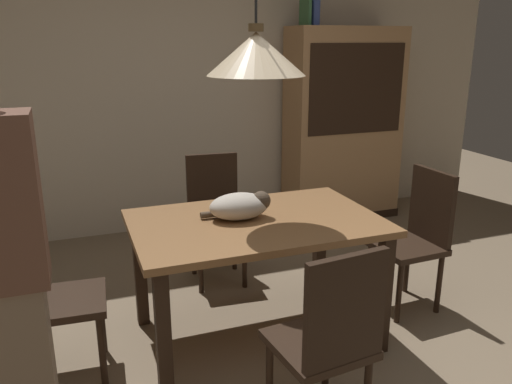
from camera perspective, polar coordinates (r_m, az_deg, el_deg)
ground at (r=2.87m, az=6.46°, el=-20.51°), size 10.00×10.00×0.00m
back_wall at (r=4.81m, az=-7.62°, el=13.16°), size 6.40×0.10×2.90m
dining_table at (r=2.94m, az=-0.00°, el=-4.96°), size 1.40×0.90×0.75m
chair_right_side at (r=3.52m, az=17.51°, el=-4.43°), size 0.42×0.42×0.93m
chair_far_back at (r=3.77m, az=-4.57°, el=-2.26°), size 0.43×0.43×0.93m
chair_left_side at (r=2.85m, az=-22.21°, el=-10.05°), size 0.43×0.43×0.93m
chair_near_front at (r=2.29m, az=8.18°, el=-15.72°), size 0.44×0.44×0.93m
cat_sleeping at (r=2.90m, az=-1.71°, el=-1.55°), size 0.39×0.23×0.16m
pendant_lamp at (r=2.73m, az=-0.00°, el=15.22°), size 0.52×0.52×1.30m
hutch_bookcase at (r=5.09m, az=9.65°, el=6.91°), size 1.12×0.45×1.85m
book_green_slim at (r=4.83m, az=5.53°, el=19.54°), size 0.03×0.20×0.26m
book_blue_wide at (r=4.85m, az=6.17°, el=19.39°), size 0.06×0.24×0.24m
person_standing at (r=2.20m, az=-26.65°, el=-9.01°), size 0.36×0.22×1.67m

